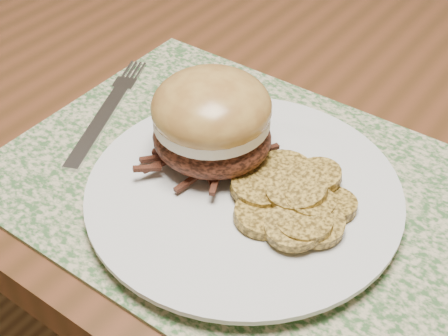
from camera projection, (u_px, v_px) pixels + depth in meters
The scene contains 6 objects.
dining_table at pixel (324, 107), 0.80m from camera, with size 1.50×0.90×0.75m.
placemat at pixel (247, 187), 0.57m from camera, with size 0.45×0.33×0.00m, color #375D30.
dinner_plate at pixel (244, 194), 0.55m from camera, with size 0.26×0.26×0.02m, color silver.
pork_sandwich at pixel (212, 120), 0.55m from camera, with size 0.12×0.12×0.08m.
roasted_potatoes at pixel (295, 201), 0.52m from camera, with size 0.12×0.12×0.03m.
fork at pixel (108, 110), 0.65m from camera, with size 0.09×0.18×0.00m.
Camera 1 is at (0.28, -0.60, 1.14)m, focal length 50.00 mm.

